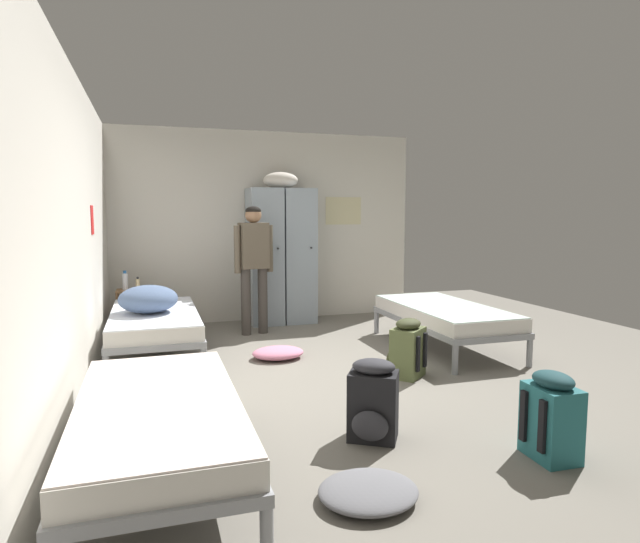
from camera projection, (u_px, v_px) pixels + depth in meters
ground_plane at (329, 375)px, 5.05m from camera, size 8.96×8.96×0.00m
room_backdrop at (186, 231)px, 5.72m from camera, size 4.33×5.66×2.65m
locker_bank at (281, 253)px, 7.38m from camera, size 0.90×0.55×2.07m
shelf_unit at (133, 307)px, 6.68m from camera, size 0.38×0.30×0.57m
bed_right at (444, 315)px, 6.01m from camera, size 0.90×1.90×0.49m
bed_left_rear at (155, 321)px, 5.66m from camera, size 0.90×1.90×0.49m
bed_left_front at (159, 416)px, 3.00m from camera, size 0.90×1.90×0.49m
bedding_heap at (148, 299)px, 5.53m from camera, size 0.60×0.62×0.28m
person_traveler at (254, 258)px, 6.66m from camera, size 0.50×0.26×1.60m
water_bottle at (125, 281)px, 6.64m from camera, size 0.07×0.07×0.24m
lotion_bottle at (138, 284)px, 6.63m from camera, size 0.05×0.05×0.16m
backpack_teal at (553, 418)px, 3.31m from camera, size 0.35×0.33×0.55m
backpack_black at (373, 402)px, 3.58m from camera, size 0.40×0.41×0.55m
backpack_olive at (407, 349)px, 4.97m from camera, size 0.41×0.42×0.55m
clothes_pile_grey at (368, 491)px, 2.84m from camera, size 0.54×0.49×0.10m
clothes_pile_pink at (278, 353)px, 5.60m from camera, size 0.54×0.43×0.12m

